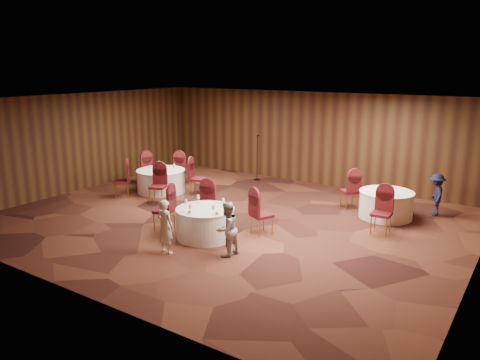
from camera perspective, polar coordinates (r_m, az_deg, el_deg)
The scene contains 15 objects.
ground at distance 12.73m, azimuth -1.25°, elevation -4.87°, with size 12.00×12.00×0.00m, color black.
room_shell at distance 12.24m, azimuth -1.30°, elevation 3.87°, with size 12.00×12.00×12.00m.
table_main at distance 11.38m, azimuth -4.26°, elevation -5.23°, with size 1.42×1.42×0.74m.
table_left at distance 15.63m, azimuth -9.60°, elevation -0.08°, with size 1.59×1.59×0.74m.
table_right at distance 13.43m, azimuth 17.36°, elevation -2.84°, with size 1.46×1.46×0.74m.
chairs_main at distance 12.01m, azimuth -3.43°, elevation -3.55°, with size 2.92×1.84×1.00m.
chairs_left at distance 15.62m, azimuth -9.62°, elevation 0.38°, with size 3.03×3.04×1.00m.
chairs_right at distance 13.09m, azimuth 14.93°, elevation -2.53°, with size 2.06×2.26×1.00m.
tabletop_main at distance 11.09m, azimuth -4.10°, elevation -3.19°, with size 1.07×1.07×0.22m.
tabletop_left at distance 15.53m, azimuth -9.64°, elevation 1.51°, with size 0.82×0.72×0.22m.
tabletop_right at distance 12.96m, azimuth 18.14°, elevation -1.09°, with size 0.08×0.08×0.22m.
mic_stand at distance 17.01m, azimuth 2.10°, elevation 1.62°, with size 0.24×0.24×1.65m.
woman_a at distance 10.51m, azimuth -9.09°, elevation -5.61°, with size 0.45×0.30×1.23m, color white.
woman_b at distance 10.23m, azimuth -1.60°, elevation -6.00°, with size 0.60×0.46×1.23m, color #B7B6BB.
man_c at distance 14.03m, azimuth 22.79°, elevation -1.66°, with size 0.77×0.44×1.19m, color black.
Camera 1 is at (6.91, -9.88, 4.09)m, focal length 35.00 mm.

